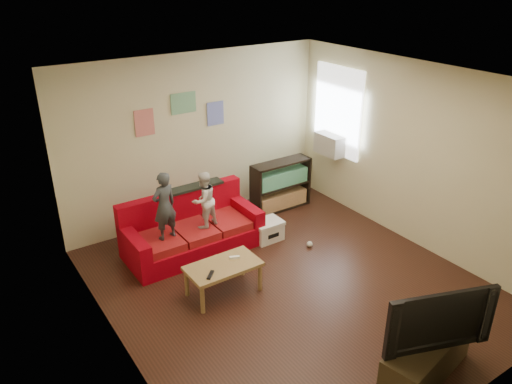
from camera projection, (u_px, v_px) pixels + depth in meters
room_shell at (293, 192)px, 6.07m from camera, size 4.52×5.02×2.72m
sofa at (191, 231)px, 7.35m from camera, size 1.97×0.91×0.87m
child_a at (164, 206)px, 6.74m from camera, size 0.39×0.29×0.98m
child_b at (204, 200)px, 7.07m from camera, size 0.47×0.41×0.84m
coffee_table at (223, 269)px, 6.33m from camera, size 0.94×0.52×0.42m
remote at (210, 275)px, 6.08m from camera, size 0.16×0.16×0.02m
game_controller at (234, 257)px, 6.44m from camera, size 0.14×0.09×0.03m
bookshelf at (281, 188)px, 8.55m from camera, size 1.07×0.32×0.86m
window at (338, 111)px, 8.32m from camera, size 0.04×1.08×1.48m
ac_unit at (330, 144)px, 8.49m from camera, size 0.28×0.55×0.35m
artwork_left at (144, 123)px, 7.35m from camera, size 0.30×0.01×0.40m
artwork_center at (183, 103)px, 7.59m from camera, size 0.42×0.01×0.32m
artwork_right at (215, 113)px, 7.97m from camera, size 0.30×0.01×0.38m
file_box at (267, 230)px, 7.65m from camera, size 0.46×0.35×0.31m
tv_stand at (426, 358)px, 5.09m from camera, size 1.25×0.62×0.45m
television at (434, 314)px, 4.86m from camera, size 1.13×0.53×0.66m
tissue at (310, 244)px, 7.50m from camera, size 0.10×0.10×0.09m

